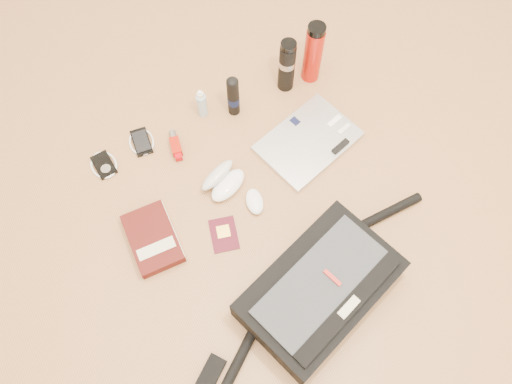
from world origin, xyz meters
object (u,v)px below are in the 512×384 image
laptop (309,141)px  thermos_red (313,53)px  book (153,238)px  messenger_bag (320,290)px  thermos_black (287,66)px

laptop → thermos_red: thermos_red is taller
book → messenger_bag: bearing=-43.5°
thermos_black → messenger_bag: bearing=-113.6°
thermos_black → thermos_red: 0.11m
messenger_bag → thermos_red: size_ratio=3.61×
messenger_bag → thermos_red: thermos_red is taller
book → thermos_red: 0.86m
book → thermos_black: thermos_black is taller
messenger_bag → laptop: messenger_bag is taller
laptop → thermos_red: size_ratio=1.48×
book → thermos_black: 0.77m
laptop → book: 0.64m
messenger_bag → laptop: size_ratio=2.44×
book → thermos_black: (0.69, 0.33, 0.10)m
laptop → thermos_black: 0.28m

